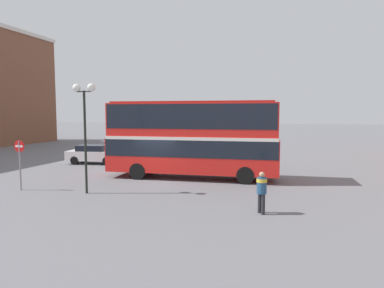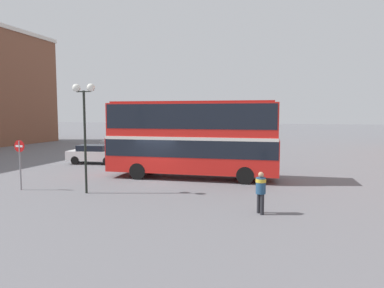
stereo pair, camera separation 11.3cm
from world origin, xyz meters
The scene contains 7 objects.
ground_plane centered at (0.00, 0.00, 0.00)m, with size 240.00×240.00×0.00m, color slate.
double_decker_bus centered at (1.91, 1.27, 2.76)m, with size 10.79×3.19×4.84m.
pedestrian_foreground centered at (6.74, -5.36, 1.06)m, with size 0.59×0.59×1.73m.
parked_car_kerb_near centered at (-7.51, 5.17, 0.79)m, with size 4.54×2.34×1.53m.
parked_car_kerb_far centered at (-10.53, 15.17, 0.79)m, with size 4.71×2.82×1.57m.
street_lamp_twin_globe centered at (-2.18, -4.16, 4.38)m, with size 1.24×0.40×5.58m.
no_entry_sign centered at (-5.98, -4.49, 1.80)m, with size 0.64×0.08×2.68m.
Camera 1 is at (7.76, -19.30, 4.09)m, focal length 32.00 mm.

